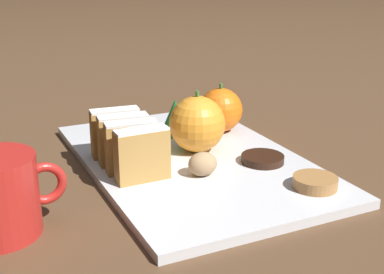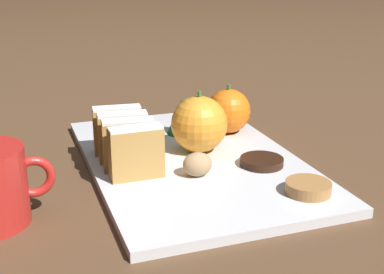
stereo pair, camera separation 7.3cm
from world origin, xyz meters
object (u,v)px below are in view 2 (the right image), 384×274
(orange_far, at_px, (199,124))
(chocolate_cookie, at_px, (262,162))
(orange_near, at_px, (228,111))
(walnut, at_px, (197,164))

(orange_far, relative_size, chocolate_cookie, 1.52)
(orange_near, bearing_deg, chocolate_cookie, -94.93)
(orange_near, height_order, orange_far, orange_far)
(walnut, bearing_deg, chocolate_cookie, 2.63)
(orange_near, distance_m, walnut, 0.18)
(walnut, bearing_deg, orange_far, 68.28)
(orange_far, distance_m, chocolate_cookie, 0.10)
(walnut, bearing_deg, orange_near, 54.36)
(orange_near, bearing_deg, orange_far, -138.65)
(orange_near, relative_size, walnut, 2.04)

